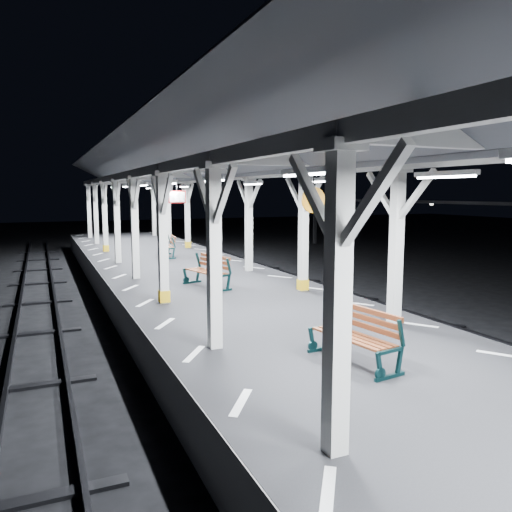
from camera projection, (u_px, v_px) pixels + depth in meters
ground at (269, 354)px, 11.76m from camera, size 120.00×120.00×0.00m
platform at (269, 334)px, 11.70m from camera, size 6.00×50.00×1.00m
hazard_stripes_left at (165, 324)px, 10.67m from camera, size 1.00×48.00×0.01m
hazard_stripes_right at (357, 303)px, 12.60m from camera, size 1.00×48.00×0.01m
track_left at (38, 383)px, 9.78m from camera, size 2.20×60.00×0.16m
track_right at (433, 328)px, 13.73m from camera, size 2.20×60.00×0.16m
canopy at (270, 158)px, 11.17m from camera, size 5.40×49.00×4.65m
bench_near at (358, 334)px, 8.19m from camera, size 0.86×1.73×0.90m
bench_mid at (209, 270)px, 14.79m from camera, size 1.05×1.85×0.95m
bench_far at (169, 245)px, 21.79m from camera, size 0.83×1.76×0.92m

